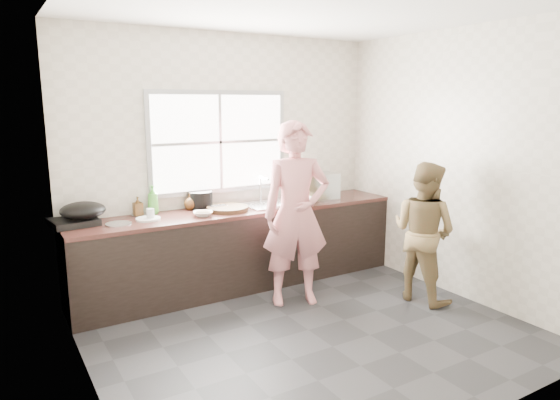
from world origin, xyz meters
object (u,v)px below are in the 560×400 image
black_pot (201,200)px  plate_food (148,219)px  bowl_crabs (304,202)px  glass_jar (151,214)px  cutting_board (228,209)px  wok (83,210)px  burner (74,222)px  dish_rack (318,187)px  pot_lid_left (119,224)px  pot_lid_right (142,215)px  bottle_brown_short (191,202)px  person_side (423,232)px  woman (296,220)px  bowl_held (276,206)px  bottle_brown_tall (138,207)px  bowl_mince (203,214)px  bottle_green (153,200)px

black_pot → plate_food: 0.69m
bowl_crabs → glass_jar: glass_jar is taller
cutting_board → wok: wok is taller
black_pot → burner: black_pot is taller
dish_rack → pot_lid_left: bearing=-176.9°
pot_lid_right → bottle_brown_short: bearing=-0.6°
person_side → pot_lid_left: 2.95m
cutting_board → woman: bearing=-57.4°
bowl_held → cutting_board: bearing=158.4°
bottle_brown_tall → pot_lid_right: bearing=0.0°
glass_jar → cutting_board: bearing=-0.9°
woman → burner: (-1.91, 0.84, 0.05)m
bowl_held → burner: (-1.96, 0.36, 0.00)m
person_side → bottle_brown_tall: size_ratio=8.01×
glass_jar → wok: (-0.59, 0.11, 0.08)m
bowl_held → pot_lid_right: (-1.30, 0.44, -0.02)m
bowl_mince → pot_lid_right: 0.62m
cutting_board → bowl_mince: 0.34m
cutting_board → bowl_held: bearing=-21.6°
woman → plate_food: 1.43m
person_side → bowl_mince: size_ratio=7.24×
person_side → pot_lid_left: size_ratio=5.92×
person_side → bowl_held: (-1.08, 1.07, 0.18)m
bowl_mince → bottle_green: size_ratio=0.67×
bottle_brown_tall → pot_lid_left: bottle_brown_tall is taller
pot_lid_left → bowl_crabs: bearing=-4.7°
bowl_held → dish_rack: bearing=13.3°
plate_food → woman: bearing=-28.3°
cutting_board → dish_rack: dish_rack is taller
bottle_brown_short → wok: size_ratio=0.41×
dish_rack → wok: bearing=179.6°
bowl_crabs → bottle_brown_tall: size_ratio=1.18×
cutting_board → bottle_green: (-0.71, 0.25, 0.12)m
bowl_held → wok: size_ratio=0.43×
pot_lid_left → black_pot: bearing=16.7°
glass_jar → pot_lid_left: (-0.31, -0.04, -0.05)m
woman → bottle_green: woman is taller
person_side → bottle_green: 2.74m
bottle_brown_tall → glass_jar: bearing=-77.1°
bottle_green → glass_jar: bottle_green is taller
burner → pot_lid_right: (0.66, 0.08, -0.02)m
bowl_held → pot_lid_right: bowl_held is taller
black_pot → bottle_green: size_ratio=0.87×
person_side → glass_jar: bearing=50.8°
person_side → pot_lid_left: (-2.68, 1.23, 0.16)m
pot_lid_right → black_pot: bearing=0.0°
bottle_brown_short → pot_lid_left: bearing=-161.5°
pot_lid_left → pot_lid_right: (0.30, 0.28, -0.00)m
bowl_mince → glass_jar: bearing=166.3°
woman → bowl_mince: (-0.74, 0.56, 0.04)m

